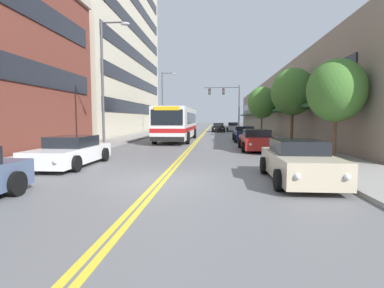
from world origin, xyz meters
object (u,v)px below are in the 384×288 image
(car_champagne_parked_right_foreground, at_px, (298,162))
(car_black_moving_lead, at_px, (218,128))
(car_silver_parked_right_far, at_px, (233,127))
(street_lamp_left_far, at_px, (164,98))
(car_charcoal_parked_left_near, at_px, (170,129))
(street_lamp_left_near, at_px, (106,75))
(traffic_signal_mast, at_px, (228,99))
(street_tree_right_mid, at_px, (293,92))
(car_red_parked_right_mid, at_px, (257,140))
(car_navy_parked_right_end, at_px, (244,134))
(city_bus, at_px, (178,122))
(car_white_parked_left_mid, at_px, (71,152))
(street_tree_right_near, at_px, (336,90))
(street_tree_right_far, at_px, (262,103))

(car_champagne_parked_right_foreground, distance_m, car_black_moving_lead, 36.62)
(car_silver_parked_right_far, bearing_deg, street_lamp_left_far, -134.30)
(car_charcoal_parked_left_near, xyz_separation_m, street_lamp_left_near, (-0.79, -20.38, 4.06))
(traffic_signal_mast, height_order, street_tree_right_mid, traffic_signal_mast)
(car_red_parked_right_mid, bearing_deg, car_navy_parked_right_end, 90.56)
(city_bus, bearing_deg, traffic_signal_mast, 74.63)
(car_black_moving_lead, bearing_deg, traffic_signal_mast, 23.33)
(car_white_parked_left_mid, relative_size, street_tree_right_near, 1.02)
(car_silver_parked_right_far, bearing_deg, car_charcoal_parked_left_near, -131.21)
(street_tree_right_near, height_order, street_tree_right_mid, street_tree_right_mid)
(car_champagne_parked_right_foreground, bearing_deg, street_tree_right_far, 84.38)
(car_silver_parked_right_far, xyz_separation_m, street_lamp_left_near, (-9.44, -30.26, 4.04))
(car_navy_parked_right_end, relative_size, street_tree_right_mid, 0.85)
(city_bus, xyz_separation_m, car_champagne_parked_right_foreground, (6.21, -17.95, -1.05))
(car_silver_parked_right_far, xyz_separation_m, street_tree_right_mid, (3.06, -25.37, 3.35))
(car_red_parked_right_mid, height_order, street_lamp_left_far, street_lamp_left_far)
(car_charcoal_parked_left_near, relative_size, street_tree_right_far, 0.80)
(car_black_moving_lead, distance_m, street_lamp_left_near, 29.14)
(car_champagne_parked_right_foreground, relative_size, car_black_moving_lead, 1.00)
(car_black_moving_lead, distance_m, street_lamp_left_far, 11.04)
(city_bus, bearing_deg, car_white_parked_left_mid, -99.52)
(car_champagne_parked_right_foreground, relative_size, car_navy_parked_right_end, 0.91)
(street_tree_right_far, bearing_deg, street_lamp_left_far, 156.92)
(car_silver_parked_right_far, bearing_deg, car_navy_parked_right_end, -90.32)
(street_lamp_left_near, height_order, street_lamp_left_far, street_lamp_left_far)
(car_champagne_parked_right_foreground, height_order, street_tree_right_far, street_tree_right_far)
(car_charcoal_parked_left_near, distance_m, street_tree_right_near, 26.60)
(car_white_parked_left_mid, relative_size, traffic_signal_mast, 0.67)
(car_red_parked_right_mid, distance_m, car_black_moving_lead, 27.00)
(car_black_moving_lead, distance_m, traffic_signal_mast, 4.67)
(car_white_parked_left_mid, distance_m, car_champagne_parked_right_foreground, 9.15)
(street_tree_right_far, bearing_deg, street_lamp_left_near, -127.27)
(car_charcoal_parked_left_near, relative_size, street_lamp_left_far, 0.54)
(car_black_moving_lead, xyz_separation_m, street_lamp_left_far, (-7.12, -7.39, 4.08))
(street_lamp_left_far, bearing_deg, street_tree_right_near, -62.36)
(car_red_parked_right_mid, bearing_deg, car_black_moving_lead, 94.85)
(car_red_parked_right_mid, height_order, street_tree_right_far, street_tree_right_far)
(car_silver_parked_right_far, height_order, street_lamp_left_far, street_lamp_left_far)
(street_tree_right_mid, bearing_deg, car_navy_parked_right_end, 129.93)
(car_white_parked_left_mid, relative_size, car_red_parked_right_mid, 1.02)
(car_white_parked_left_mid, xyz_separation_m, car_red_parked_right_mid, (8.74, 7.12, 0.03))
(car_white_parked_left_mid, bearing_deg, street_tree_right_mid, 42.70)
(traffic_signal_mast, xyz_separation_m, street_lamp_left_far, (-8.52, -8.00, -0.34))
(street_lamp_left_far, height_order, street_tree_right_near, street_lamp_left_far)
(car_charcoal_parked_left_near, xyz_separation_m, traffic_signal_mast, (7.73, 8.20, 4.43))
(car_red_parked_right_mid, bearing_deg, car_white_parked_left_mid, -140.83)
(street_tree_right_near, bearing_deg, traffic_signal_mast, 97.15)
(car_silver_parked_right_far, xyz_separation_m, car_black_moving_lead, (-2.33, -2.29, -0.01))
(car_black_moving_lead, bearing_deg, car_red_parked_right_mid, -85.15)
(car_navy_parked_right_end, bearing_deg, traffic_signal_mast, 92.31)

